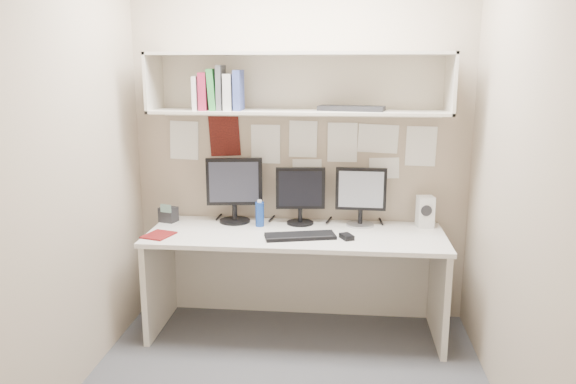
# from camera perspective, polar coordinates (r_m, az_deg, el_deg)

# --- Properties ---
(floor) EXTENTS (2.40, 2.00, 0.01)m
(floor) POSITION_cam_1_polar(r_m,az_deg,el_deg) (3.52, -0.19, -18.70)
(floor) COLOR #404045
(floor) RESTS_ON ground
(wall_back) EXTENTS (2.40, 0.02, 2.60)m
(wall_back) POSITION_cam_1_polar(r_m,az_deg,el_deg) (4.03, 1.26, 5.13)
(wall_back) COLOR tan
(wall_back) RESTS_ON ground
(wall_front) EXTENTS (2.40, 0.02, 2.60)m
(wall_front) POSITION_cam_1_polar(r_m,az_deg,el_deg) (2.08, -3.06, -2.18)
(wall_front) COLOR tan
(wall_front) RESTS_ON ground
(wall_left) EXTENTS (0.02, 2.00, 2.60)m
(wall_left) POSITION_cam_1_polar(r_m,az_deg,el_deg) (3.39, -20.88, 2.83)
(wall_left) COLOR tan
(wall_left) RESTS_ON ground
(wall_right) EXTENTS (0.02, 2.00, 2.60)m
(wall_right) POSITION_cam_1_polar(r_m,az_deg,el_deg) (3.16, 22.00, 2.07)
(wall_right) COLOR tan
(wall_right) RESTS_ON ground
(desk) EXTENTS (2.00, 0.70, 0.73)m
(desk) POSITION_cam_1_polar(r_m,az_deg,el_deg) (3.93, 0.79, -9.18)
(desk) COLOR beige
(desk) RESTS_ON floor
(overhead_hutch) EXTENTS (2.00, 0.38, 0.40)m
(overhead_hutch) POSITION_cam_1_polar(r_m,az_deg,el_deg) (3.86, 1.13, 11.05)
(overhead_hutch) COLOR beige
(overhead_hutch) RESTS_ON wall_back
(pinned_papers) EXTENTS (1.92, 0.01, 0.48)m
(pinned_papers) POSITION_cam_1_polar(r_m,az_deg,el_deg) (4.03, 1.25, 4.41)
(pinned_papers) COLOR white
(pinned_papers) RESTS_ON wall_back
(monitor_left) EXTENTS (0.40, 0.22, 0.46)m
(monitor_left) POSITION_cam_1_polar(r_m,az_deg,el_deg) (4.02, -5.47, 0.47)
(monitor_left) COLOR black
(monitor_left) RESTS_ON desk
(monitor_center) EXTENTS (0.35, 0.19, 0.40)m
(monitor_center) POSITION_cam_1_polar(r_m,az_deg,el_deg) (3.96, 1.27, -0.08)
(monitor_center) COLOR black
(monitor_center) RESTS_ON desk
(monitor_right) EXTENTS (0.35, 0.19, 0.41)m
(monitor_right) POSITION_cam_1_polar(r_m,az_deg,el_deg) (3.95, 7.41, -0.17)
(monitor_right) COLOR #A5A5AA
(monitor_right) RESTS_ON desk
(keyboard) EXTENTS (0.48, 0.27, 0.02)m
(keyboard) POSITION_cam_1_polar(r_m,az_deg,el_deg) (3.69, 1.24, -4.50)
(keyboard) COLOR black
(keyboard) RESTS_ON desk
(mouse) EXTENTS (0.10, 0.12, 0.03)m
(mouse) POSITION_cam_1_polar(r_m,az_deg,el_deg) (3.68, 5.98, -4.54)
(mouse) COLOR black
(mouse) RESTS_ON desk
(speaker) EXTENTS (0.12, 0.13, 0.22)m
(speaker) POSITION_cam_1_polar(r_m,az_deg,el_deg) (4.02, 13.76, -1.95)
(speaker) COLOR silver
(speaker) RESTS_ON desk
(blue_bottle) EXTENTS (0.06, 0.06, 0.19)m
(blue_bottle) POSITION_cam_1_polar(r_m,az_deg,el_deg) (3.93, -2.89, -2.22)
(blue_bottle) COLOR navy
(blue_bottle) RESTS_ON desk
(maroon_notebook) EXTENTS (0.21, 0.24, 0.01)m
(maroon_notebook) POSITION_cam_1_polar(r_m,az_deg,el_deg) (3.82, -13.00, -4.28)
(maroon_notebook) COLOR #611011
(maroon_notebook) RESTS_ON desk
(desk_phone) EXTENTS (0.14, 0.13, 0.14)m
(desk_phone) POSITION_cam_1_polar(r_m,az_deg,el_deg) (4.14, -12.06, -2.22)
(desk_phone) COLOR black
(desk_phone) RESTS_ON desk
(book_stack) EXTENTS (0.32, 0.18, 0.30)m
(book_stack) POSITION_cam_1_polar(r_m,az_deg,el_deg) (3.83, -7.03, 10.19)
(book_stack) COLOR silver
(book_stack) RESTS_ON overhead_hutch
(hutch_tray) EXTENTS (0.46, 0.24, 0.03)m
(hutch_tray) POSITION_cam_1_polar(r_m,az_deg,el_deg) (3.79, 6.46, 8.45)
(hutch_tray) COLOR black
(hutch_tray) RESTS_ON overhead_hutch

